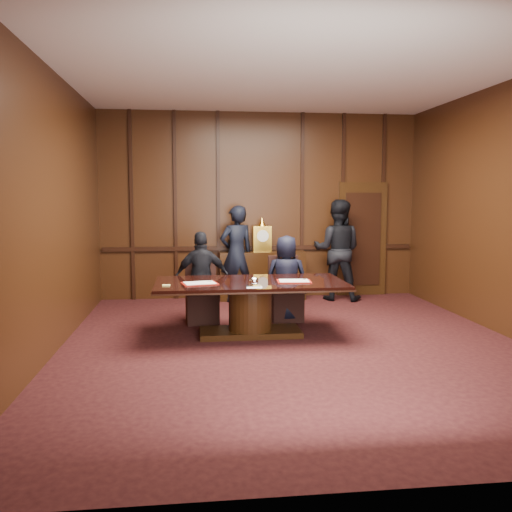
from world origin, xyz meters
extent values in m
plane|color=black|center=(0.00, 0.00, 0.00)|extent=(7.00, 7.00, 0.00)
plane|color=silver|center=(0.00, 0.00, 3.50)|extent=(7.00, 7.00, 0.00)
cube|color=black|center=(0.00, 3.50, 1.75)|extent=(6.00, 0.04, 3.50)
cube|color=black|center=(0.00, -3.50, 1.75)|extent=(6.00, 0.04, 3.50)
cube|color=black|center=(-3.00, 0.00, 1.75)|extent=(0.04, 7.00, 3.50)
cube|color=black|center=(0.00, 3.47, 0.95)|extent=(5.90, 0.05, 0.08)
cube|color=black|center=(2.00, 3.46, 1.10)|extent=(0.95, 0.06, 2.20)
sphere|color=gold|center=(1.63, 3.39, 1.05)|extent=(0.08, 0.08, 0.08)
cube|color=black|center=(0.00, 3.26, 0.45)|extent=(1.60, 0.45, 0.90)
cube|color=black|center=(-0.70, 3.26, 0.03)|extent=(0.12, 0.40, 0.06)
cube|color=black|center=(0.70, 3.26, 0.03)|extent=(0.12, 0.40, 0.06)
cube|color=gold|center=(0.00, 3.26, 1.14)|extent=(0.34, 0.18, 0.48)
cylinder|color=white|center=(0.00, 3.16, 1.20)|extent=(0.22, 0.03, 0.22)
cone|color=gold|center=(0.00, 3.26, 1.46)|extent=(0.14, 0.14, 0.16)
cube|color=black|center=(-0.55, 3.28, 1.01)|extent=(0.18, 0.04, 0.22)
cube|color=orange|center=(0.50, 3.28, 0.96)|extent=(0.22, 0.12, 0.12)
cube|color=black|center=(-0.51, 0.60, 0.04)|extent=(1.40, 0.60, 0.08)
cylinder|color=black|center=(-0.51, 0.60, 0.39)|extent=(0.60, 0.60, 0.62)
cube|color=black|center=(-0.51, 0.60, 0.71)|extent=(2.62, 1.32, 0.02)
cube|color=black|center=(-0.51, 0.60, 0.73)|extent=(2.60, 1.30, 0.06)
cube|color=maroon|center=(-1.21, 0.45, 0.77)|extent=(0.52, 0.42, 0.01)
cube|color=white|center=(-1.21, 0.45, 0.78)|extent=(0.45, 0.36, 0.01)
cube|color=maroon|center=(0.08, 0.49, 0.77)|extent=(0.49, 0.37, 0.01)
cube|color=white|center=(0.08, 0.49, 0.78)|extent=(0.42, 0.31, 0.01)
cube|color=white|center=(-0.51, 0.15, 0.77)|extent=(0.20, 0.14, 0.01)
ellipsoid|color=white|center=(-0.51, 0.15, 0.82)|extent=(0.13, 0.13, 0.10)
cube|color=#F2E576|center=(-1.65, 0.34, 0.77)|extent=(0.10, 0.07, 0.01)
cube|color=black|center=(-1.16, 1.45, 0.23)|extent=(0.51, 0.51, 0.46)
cube|color=black|center=(-1.18, 1.66, 0.72)|extent=(0.48, 0.10, 0.55)
cylinder|color=black|center=(-1.36, 1.25, 0.12)|extent=(0.04, 0.04, 0.23)
cylinder|color=black|center=(-0.96, 1.65, 0.12)|extent=(0.04, 0.04, 0.23)
cube|color=black|center=(0.14, 1.45, 0.23)|extent=(0.50, 0.50, 0.46)
cube|color=black|center=(0.13, 1.66, 0.72)|extent=(0.48, 0.08, 0.55)
cylinder|color=black|center=(-0.06, 1.25, 0.12)|extent=(0.04, 0.04, 0.23)
cylinder|color=black|center=(0.34, 1.65, 0.12)|extent=(0.04, 0.04, 0.23)
imported|color=black|center=(-1.16, 1.40, 0.70)|extent=(0.84, 0.39, 1.40)
imported|color=black|center=(0.14, 1.40, 0.67)|extent=(0.71, 0.52, 1.34)
imported|color=black|center=(-0.49, 3.09, 0.88)|extent=(0.75, 0.61, 1.77)
imported|color=black|center=(1.39, 3.03, 0.94)|extent=(1.10, 0.98, 1.87)
camera|label=1|loc=(-1.30, -6.75, 1.93)|focal=38.00mm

